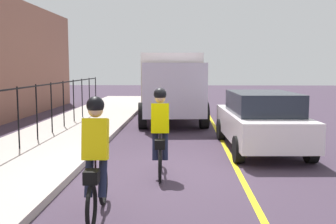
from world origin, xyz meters
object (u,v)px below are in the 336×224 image
cyclist_follow (96,159)px  patrol_sedan (261,120)px  cyclist_lead (160,133)px  box_truck_background (170,83)px

cyclist_follow → patrol_sedan: 6.04m
cyclist_lead → box_truck_background: (8.86, 0.08, 0.64)m
cyclist_follow → patrol_sedan: cyclist_follow is taller
cyclist_follow → box_truck_background: bearing=-6.4°
cyclist_lead → patrol_sedan: (2.69, -2.56, -0.09)m
cyclist_follow → box_truck_background: 11.23m
patrol_sedan → box_truck_background: bearing=20.7°
cyclist_lead → patrol_sedan: 3.71m
cyclist_follow → box_truck_background: (11.19, -0.72, 0.64)m
cyclist_lead → box_truck_background: 8.88m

